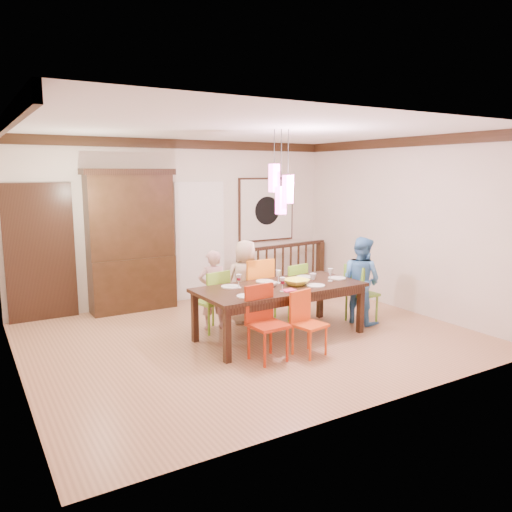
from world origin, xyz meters
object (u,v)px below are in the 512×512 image
chair_end_right (362,289)px  person_end_right (361,280)px  china_hutch (131,240)px  person_far_mid (246,282)px  chair_far_left (211,296)px  balustrade (283,268)px  person_far_left (213,290)px  dining_table (280,291)px

chair_end_right → person_end_right: person_end_right is taller
chair_end_right → china_hutch: bearing=44.9°
chair_end_right → person_far_mid: bearing=57.1°
chair_far_left → balustrade: size_ratio=0.42×
balustrade → person_far_left: 2.51m
chair_end_right → dining_table: bearing=85.2°
chair_end_right → person_far_left: person_far_left is taller
person_far_left → person_end_right: 2.30m
dining_table → balustrade: (1.50, 2.16, -0.18)m
chair_end_right → person_far_left: bearing=64.1°
balustrade → person_far_mid: person_far_mid is taller
dining_table → person_end_right: (1.47, -0.06, 0.00)m
chair_far_left → person_far_mid: 0.67m
chair_end_right → china_hutch: 3.90m
balustrade → person_far_left: bearing=-155.7°
chair_end_right → balustrade: (-0.02, 2.19, -0.02)m
chair_far_left → balustrade: 2.62m
chair_far_left → person_far_mid: person_far_mid is taller
dining_table → china_hutch: china_hutch is taller
balustrade → person_far_left: size_ratio=1.81×
person_far_left → chair_end_right: bearing=170.1°
chair_far_left → balustrade: bearing=-159.8°
dining_table → person_far_left: bearing=125.6°
dining_table → balustrade: balustrade is taller
chair_far_left → person_far_left: 0.14m
chair_far_left → balustrade: (2.22, 1.40, -0.02)m
person_end_right → person_far_left: bearing=55.1°
chair_end_right → chair_far_left: bearing=66.8°
chair_far_left → person_end_right: (2.19, -0.82, 0.15)m
chair_far_left → person_far_mid: bearing=176.6°
chair_end_right → person_end_right: (-0.06, -0.03, 0.15)m
person_far_left → person_end_right: size_ratio=0.88×
person_far_left → chair_far_left: bearing=61.4°
person_far_left → person_end_right: bearing=168.8°
china_hutch → chair_far_left: bearing=-69.9°
china_hutch → person_far_left: (0.71, -1.65, -0.60)m
person_far_left → dining_table: bearing=139.1°
chair_end_right → person_far_left: size_ratio=0.76×
dining_table → chair_end_right: chair_end_right is taller
dining_table → person_far_left: (-0.64, 0.85, -0.08)m
china_hutch → person_end_right: 3.85m
person_far_left → china_hutch: bearing=-54.4°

